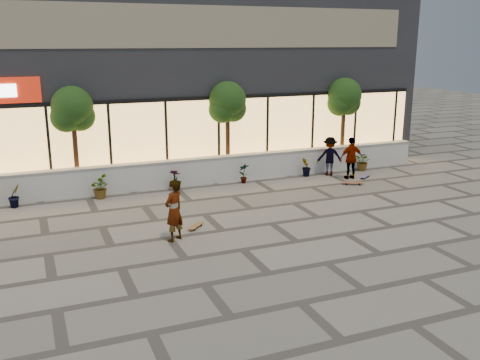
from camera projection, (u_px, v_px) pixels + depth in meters
name	position (u px, v px, depth m)	size (l,w,h in m)	color
ground	(243.00, 250.00, 14.44)	(80.00, 80.00, 0.00)	gray
planter_wall	(174.00, 173.00, 20.58)	(22.00, 0.42, 1.04)	silver
retail_building	(140.00, 68.00, 24.55)	(24.00, 9.17, 8.50)	#25262A
shrub_b	(14.00, 196.00, 18.04)	(0.45, 0.36, 0.81)	#143611
shrub_c	(99.00, 187.00, 19.06)	(0.73, 0.63, 0.81)	#143611
shrub_d	(175.00, 180.00, 20.08)	(0.45, 0.45, 0.81)	#143611
shrub_e	(244.00, 173.00, 21.10)	(0.43, 0.29, 0.81)	#143611
shrub_f	(306.00, 167.00, 22.12)	(0.45, 0.36, 0.81)	#143611
shrub_g	(363.00, 161.00, 23.14)	(0.73, 0.63, 0.81)	#143611
tree_midwest	(73.00, 112.00, 19.31)	(1.60, 1.50, 3.92)	#3F2C16
tree_mideast	(228.00, 104.00, 21.49)	(1.60, 1.50, 3.92)	#3F2C16
tree_east	(344.00, 99.00, 23.50)	(1.60, 1.50, 3.92)	#3F2C16
skater_center	(174.00, 211.00, 14.90)	(0.64, 0.42, 1.76)	silver
skater_right_near	(351.00, 158.00, 21.65)	(1.00, 0.42, 1.71)	silver
skater_right_far	(330.00, 156.00, 22.25)	(1.05, 0.60, 1.62)	maroon
skateboard_center	(196.00, 226.00, 16.08)	(0.67, 0.66, 0.09)	brown
skateboard_right_near	(353.00, 183.00, 20.92)	(0.84, 0.54, 0.10)	brown
skateboard_right_far	(365.00, 176.00, 22.00)	(0.73, 0.60, 0.09)	#594885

